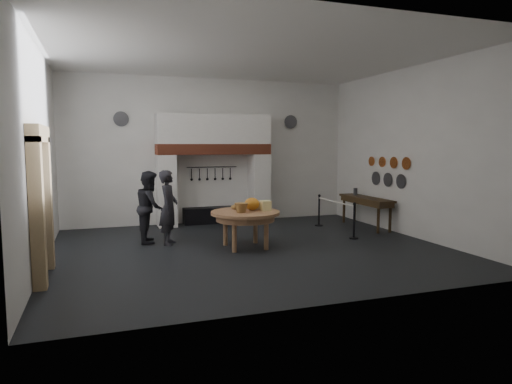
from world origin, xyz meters
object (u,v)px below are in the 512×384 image
object	(u,v)px
work_table	(245,213)
visitor_near	(169,207)
iron_range	(214,215)
barrier_post_near	(354,222)
side_table	(366,198)
barrier_post_far	(319,211)
visitor_far	(150,207)

from	to	relation	value
work_table	visitor_near	world-z (taller)	visitor_near
visitor_near	work_table	bearing A→B (deg)	-100.09
iron_range	barrier_post_near	distance (m)	4.56
visitor_near	barrier_post_near	size ratio (longest dim) A/B	2.04
work_table	side_table	distance (m)	4.43
barrier_post_near	barrier_post_far	bearing A→B (deg)	90.00
side_table	barrier_post_far	bearing A→B (deg)	151.43
side_table	visitor_near	bearing A→B (deg)	-175.84
barrier_post_far	work_table	bearing A→B (deg)	-145.75
side_table	iron_range	bearing A→B (deg)	151.99
iron_range	visitor_far	xyz separation A→B (m)	(-2.18, -2.21, 0.65)
visitor_near	side_table	xyz separation A→B (m)	(5.88, 0.43, -0.05)
iron_range	barrier_post_far	xyz separation A→B (m)	(2.89, -1.52, 0.20)
barrier_post_near	barrier_post_far	distance (m)	2.00
visitor_far	work_table	bearing A→B (deg)	-115.34
visitor_far	barrier_post_far	distance (m)	5.14
work_table	barrier_post_near	size ratio (longest dim) A/B	1.82
side_table	work_table	bearing A→B (deg)	-161.80
iron_range	side_table	distance (m)	4.69
iron_range	visitor_near	bearing A→B (deg)	-124.31
work_table	barrier_post_far	xyz separation A→B (m)	(3.00, 2.04, -0.39)
iron_range	work_table	bearing A→B (deg)	-91.70
barrier_post_far	side_table	bearing A→B (deg)	-28.57
iron_range	visitor_near	size ratio (longest dim) A/B	1.04
visitor_near	barrier_post_near	distance (m)	4.78
visitor_near	barrier_post_near	bearing A→B (deg)	-81.44
visitor_far	barrier_post_near	xyz separation A→B (m)	(5.07, -1.31, -0.45)
visitor_near	visitor_far	xyz separation A→B (m)	(-0.40, 0.40, -0.02)
iron_range	barrier_post_far	bearing A→B (deg)	-27.77
visitor_far	barrier_post_far	bearing A→B (deg)	-74.47
side_table	barrier_post_far	world-z (taller)	same
visitor_far	side_table	distance (m)	6.28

